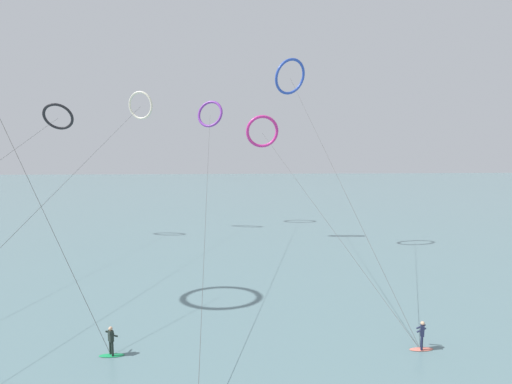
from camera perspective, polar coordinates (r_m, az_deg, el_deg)
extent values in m
cube|color=slate|center=(107.52, -3.25, 0.11)|extent=(400.00, 200.00, 0.08)
ellipsoid|color=#199351|center=(22.79, -22.58, -23.49)|extent=(1.40, 0.40, 0.06)
cylinder|color=#1E2823|center=(22.70, -22.79, -22.40)|extent=(0.12, 0.12, 0.80)
cylinder|color=#1E2823|center=(22.47, -22.47, -22.69)|extent=(0.12, 0.12, 0.80)
cube|color=#1E2823|center=(22.26, -22.71, -20.93)|extent=(0.36, 0.37, 0.62)
sphere|color=tan|center=(22.07, -22.76, -19.96)|extent=(0.22, 0.22, 0.22)
cylinder|color=#1E2823|center=(22.52, -22.86, -20.47)|extent=(0.43, 0.41, 0.39)
cylinder|color=#1E2823|center=(22.16, -22.36, -20.90)|extent=(0.43, 0.41, 0.39)
ellipsoid|color=#EA7260|center=(23.83, 25.47, -22.25)|extent=(1.40, 0.40, 0.06)
cylinder|color=#191E38|center=(23.51, 25.55, -21.48)|extent=(0.12, 0.12, 0.80)
cylinder|color=#191E38|center=(23.75, 25.50, -21.17)|extent=(0.12, 0.12, 0.80)
cube|color=#191E38|center=(23.32, 25.61, -19.77)|extent=(0.32, 0.38, 0.62)
sphere|color=tan|center=(23.14, 25.66, -18.83)|extent=(0.22, 0.22, 0.22)
cylinder|color=#191E38|center=(23.19, 25.50, -19.77)|extent=(0.49, 0.30, 0.39)
cylinder|color=#191E38|center=(23.59, 25.43, -19.32)|extent=(0.49, 0.30, 0.39)
torus|color=#2647B7|center=(41.38, 5.62, 18.31)|extent=(4.40, 3.51, 3.81)
cylinder|color=#3F3F3F|center=(30.32, 12.72, 3.52)|extent=(4.12, 21.78, 19.85)
torus|color=silver|center=(53.78, -18.41, 13.33)|extent=(3.96, 2.18, 4.00)
cylinder|color=#3F3F3F|center=(32.89, -28.62, 1.61)|extent=(1.61, 43.78, 18.13)
torus|color=purple|center=(55.83, -7.55, 12.57)|extent=(4.49, 3.08, 4.26)
cylinder|color=#3F3F3F|center=(33.68, -8.00, 1.75)|extent=(1.83, 43.74, 17.38)
torus|color=#CC288E|center=(44.91, 1.03, 9.89)|extent=(4.21, 1.65, 4.11)
cylinder|color=#3F3F3F|center=(32.51, 9.10, -1.41)|extent=(6.83, 26.53, 14.01)
cylinder|color=#3F3F3F|center=(24.80, -33.36, 1.98)|extent=(10.86, 5.72, 19.70)
torus|color=black|center=(52.64, -29.70, 10.68)|extent=(3.89, 2.56, 3.32)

